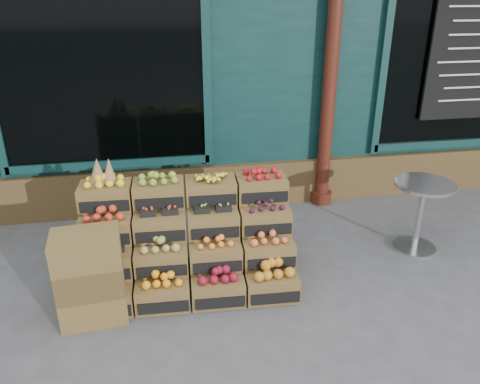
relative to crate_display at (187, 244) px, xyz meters
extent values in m
plane|color=#4A4A4D|center=(0.77, -0.52, -0.40)|extent=(60.00, 60.00, 0.00)
cube|color=#0D2D2B|center=(0.77, 4.68, 2.00)|extent=(12.00, 6.00, 4.80)
cube|color=#0D2D2B|center=(0.77, 1.73, 1.10)|extent=(12.00, 0.12, 3.00)
cube|color=#4D3A1F|center=(0.77, 1.66, -0.10)|extent=(12.00, 0.18, 0.60)
cube|color=black|center=(-0.83, 1.66, 1.35)|extent=(2.40, 0.06, 2.00)
cube|color=black|center=(3.97, 1.66, 1.35)|extent=(2.40, 0.06, 2.00)
cylinder|color=#45190F|center=(1.97, 1.53, 1.20)|extent=(0.18, 0.18, 3.20)
cube|color=black|center=(3.97, 1.58, 1.50)|extent=(1.30, 0.04, 1.60)
cube|color=brown|center=(-0.80, -0.38, -0.27)|extent=(0.52, 0.37, 0.25)
cube|color=black|center=(-0.81, -0.56, -0.30)|extent=(0.46, 0.04, 0.11)
cube|color=yellow|center=(-0.80, -0.38, -0.11)|extent=(0.41, 0.28, 0.08)
cube|color=brown|center=(-0.28, -0.40, -0.27)|extent=(0.52, 0.37, 0.25)
cube|color=black|center=(-0.28, -0.59, -0.30)|extent=(0.46, 0.04, 0.11)
cube|color=orange|center=(-0.28, -0.40, -0.10)|extent=(0.41, 0.28, 0.09)
cube|color=brown|center=(0.24, -0.43, -0.27)|extent=(0.52, 0.37, 0.25)
cube|color=black|center=(0.24, -0.61, -0.30)|extent=(0.46, 0.04, 0.11)
cube|color=maroon|center=(0.24, -0.43, -0.10)|extent=(0.41, 0.28, 0.10)
cube|color=brown|center=(0.76, -0.45, -0.27)|extent=(0.52, 0.37, 0.25)
cube|color=black|center=(0.76, -0.64, -0.30)|extent=(0.46, 0.04, 0.11)
cube|color=#B36F1B|center=(0.76, -0.45, -0.09)|extent=(0.41, 0.28, 0.12)
cube|color=brown|center=(-0.79, -0.17, -0.02)|extent=(0.52, 0.37, 0.25)
cube|color=black|center=(-0.80, -0.35, -0.05)|extent=(0.46, 0.04, 0.11)
cube|color=navy|center=(-0.79, -0.17, 0.12)|extent=(0.41, 0.28, 0.03)
cube|color=brown|center=(-0.27, -0.19, -0.02)|extent=(0.52, 0.37, 0.25)
cube|color=black|center=(-0.27, -0.38, -0.05)|extent=(0.46, 0.04, 0.11)
cube|color=#929247|center=(-0.27, -0.19, 0.15)|extent=(0.41, 0.28, 0.08)
cube|color=brown|center=(0.25, -0.22, -0.02)|extent=(0.52, 0.37, 0.25)
cube|color=black|center=(0.25, -0.40, -0.05)|extent=(0.46, 0.04, 0.11)
cube|color=orange|center=(0.25, -0.22, 0.14)|extent=(0.41, 0.28, 0.07)
cube|color=brown|center=(0.77, -0.24, -0.02)|extent=(0.52, 0.37, 0.25)
cube|color=black|center=(0.77, -0.43, -0.05)|extent=(0.46, 0.04, 0.11)
cube|color=#D66233|center=(0.77, -0.24, 0.14)|extent=(0.41, 0.28, 0.08)
cube|color=brown|center=(-0.78, 0.04, 0.23)|extent=(0.52, 0.37, 0.25)
cube|color=black|center=(-0.78, -0.14, 0.20)|extent=(0.46, 0.04, 0.11)
cube|color=#B0301C|center=(-0.78, 0.04, 0.40)|extent=(0.41, 0.28, 0.08)
cube|color=brown|center=(-0.26, 0.02, 0.23)|extent=(0.52, 0.37, 0.25)
cube|color=black|center=(-0.26, -0.17, 0.20)|extent=(0.46, 0.04, 0.11)
cube|color=red|center=(-0.26, 0.02, 0.37)|extent=(0.41, 0.28, 0.03)
cube|color=brown|center=(0.26, -0.01, 0.23)|extent=(0.52, 0.37, 0.25)
cube|color=black|center=(0.26, -0.19, 0.20)|extent=(0.46, 0.04, 0.11)
cube|color=#6AAA37|center=(0.26, -0.01, 0.37)|extent=(0.41, 0.28, 0.03)
cube|color=brown|center=(0.78, -0.03, 0.23)|extent=(0.52, 0.37, 0.25)
cube|color=black|center=(0.78, -0.22, 0.20)|extent=(0.46, 0.04, 0.11)
cube|color=#310D27|center=(0.78, -0.03, 0.39)|extent=(0.41, 0.28, 0.06)
cube|color=brown|center=(-0.77, 0.26, 0.48)|extent=(0.52, 0.37, 0.25)
cube|color=black|center=(-0.77, 0.07, 0.45)|extent=(0.46, 0.04, 0.11)
cube|color=yellow|center=(-0.77, 0.26, 0.65)|extent=(0.41, 0.28, 0.08)
cube|color=brown|center=(-0.25, 0.23, 0.48)|extent=(0.52, 0.37, 0.25)
cube|color=black|center=(-0.25, 0.05, 0.45)|extent=(0.46, 0.04, 0.11)
cube|color=olive|center=(-0.25, 0.23, 0.65)|extent=(0.41, 0.28, 0.08)
cube|color=brown|center=(0.27, 0.21, 0.48)|extent=(0.52, 0.37, 0.25)
cube|color=black|center=(0.27, 0.02, 0.45)|extent=(0.46, 0.04, 0.11)
cube|color=yellow|center=(0.27, 0.21, 0.64)|extent=(0.41, 0.28, 0.08)
cube|color=brown|center=(0.79, 0.18, 0.48)|extent=(0.52, 0.37, 0.25)
cube|color=black|center=(0.79, 0.00, 0.45)|extent=(0.46, 0.04, 0.11)
cube|color=#A41219|center=(0.79, 0.18, 0.64)|extent=(0.41, 0.28, 0.07)
cube|color=#4D3A1F|center=(-0.01, -0.20, -0.27)|extent=(2.08, 0.45, 0.25)
cube|color=#4D3A1F|center=(0.00, 0.01, -0.15)|extent=(2.08, 0.45, 0.50)
cube|color=#4D3A1F|center=(0.01, 0.22, -0.02)|extent=(2.08, 0.45, 0.75)
cone|color=olive|center=(-0.81, 0.26, 0.75)|extent=(0.17, 0.17, 0.29)
cone|color=olive|center=(-0.71, 0.29, 0.73)|extent=(0.15, 0.15, 0.25)
cube|color=brown|center=(-0.89, -0.48, -0.25)|extent=(0.61, 0.44, 0.29)
cube|color=#4D3A1F|center=(-0.89, -0.48, 0.03)|extent=(0.61, 0.44, 0.29)
cube|color=brown|center=(-0.89, -0.48, 0.32)|extent=(0.61, 0.44, 0.29)
cylinder|color=#B7B9BE|center=(2.61, 0.12, -0.38)|extent=(0.48, 0.48, 0.03)
cylinder|color=#B7B9BE|center=(2.61, 0.12, 0.00)|extent=(0.07, 0.07, 0.78)
cylinder|color=#B7B9BE|center=(2.61, 0.12, 0.41)|extent=(0.65, 0.65, 0.03)
imported|color=#154B18|center=(-0.93, 2.10, 0.71)|extent=(0.94, 0.77, 2.22)
camera|label=1|loc=(-0.21, -4.12, 2.39)|focal=35.00mm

